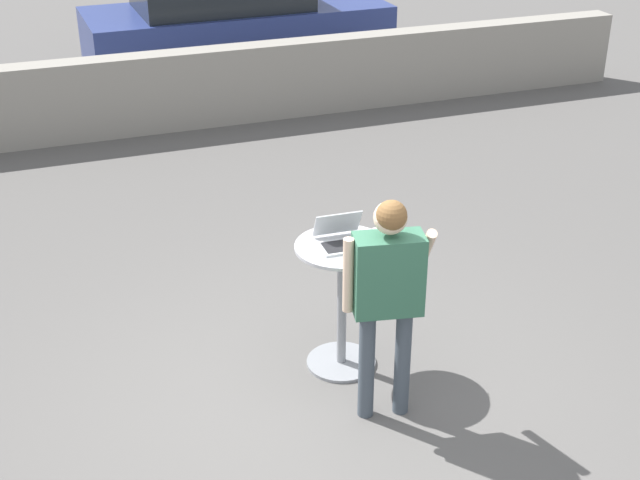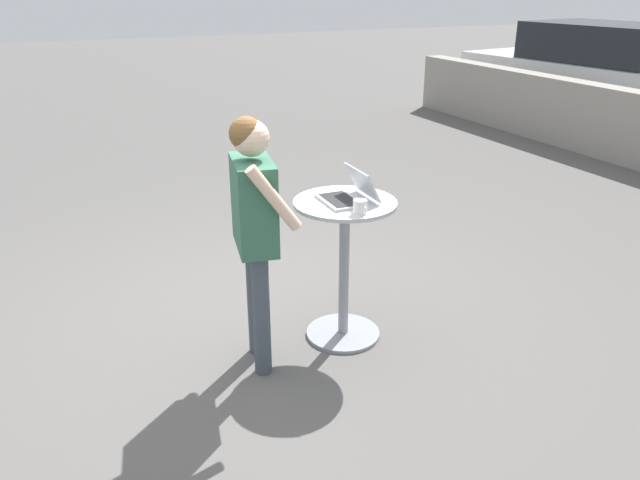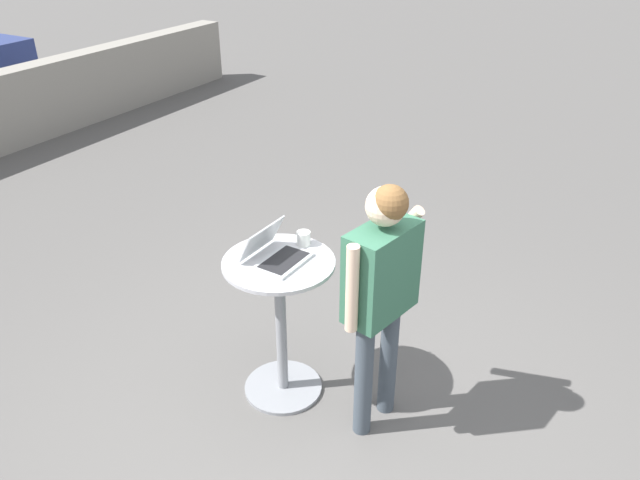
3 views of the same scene
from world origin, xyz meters
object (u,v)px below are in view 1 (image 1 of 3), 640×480
coffee_mug (376,236)px  standing_person (388,283)px  parked_car_near_street (233,21)px  cafe_table (342,294)px  laptop (342,238)px

coffee_mug → standing_person: (-0.19, -0.62, -0.01)m
standing_person → parked_car_near_street: (1.11, 8.03, -0.17)m
cafe_table → laptop: bearing=83.8°
coffee_mug → parked_car_near_street: 7.46m
cafe_table → parked_car_near_street: size_ratio=0.23×
cafe_table → coffee_mug: (0.25, -0.03, 0.44)m
coffee_mug → parked_car_near_street: (0.92, 7.40, -0.18)m
laptop → coffee_mug: bearing=-10.6°
laptop → coffee_mug: 0.25m
laptop → standing_person: size_ratio=0.22×
laptop → cafe_table: bearing=-96.2°
standing_person → laptop: bearing=94.9°
coffee_mug → parked_car_near_street: parked_car_near_street is taller
cafe_table → coffee_mug: 0.51m
laptop → coffee_mug: laptop is taller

